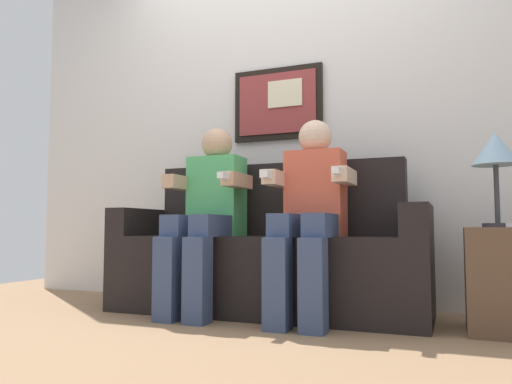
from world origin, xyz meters
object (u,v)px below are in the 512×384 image
Objects in this scene: couch at (267,259)px; table_lamp at (495,153)px; person_on_right at (310,208)px; person_on_left at (208,210)px; side_table_right at (511,280)px; spare_remote_on_table at (509,225)px.

table_lamp is (1.23, -0.12, 0.55)m from couch.
table_lamp is (0.92, 0.04, 0.25)m from person_on_right.
person_on_left is 2.41× the size of table_lamp.
spare_remote_on_table is (-0.00, -0.02, 0.26)m from side_table_right.
person_on_right is 8.54× the size of spare_remote_on_table.
side_table_right is (1.27, -0.11, -0.06)m from couch.
person_on_right is 2.22× the size of side_table_right.
side_table_right is at bearing 2.20° from person_on_left.
side_table_right is 0.61m from table_lamp.
side_table_right is 0.26m from spare_remote_on_table.
table_lamp is at bearing 2.80° from person_on_right.
person_on_left is 1.00× the size of person_on_right.
couch is 14.23× the size of spare_remote_on_table.
couch is 0.46m from person_on_right.
couch is at bearing 28.19° from person_on_left.
person_on_right is at bearing -177.20° from table_lamp.
person_on_right is at bearing -28.23° from couch.
person_on_left and person_on_right have the same top height.
table_lamp is at bearing -5.70° from couch.
person_on_left is at bearing -178.35° from table_lamp.
spare_remote_on_table is at bearing 2.45° from person_on_right.
couch is 1.35m from table_lamp.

